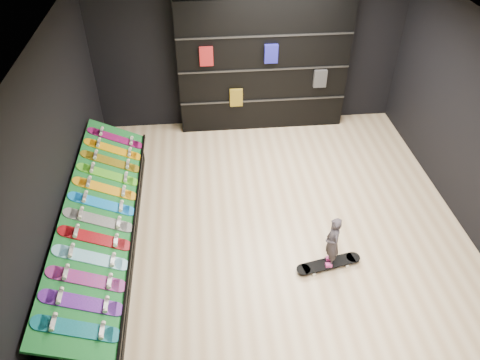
{
  "coord_description": "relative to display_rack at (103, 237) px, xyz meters",
  "views": [
    {
      "loc": [
        -1.01,
        -5.04,
        5.15
      ],
      "look_at": [
        -0.5,
        0.2,
        1.0
      ],
      "focal_mm": 35.0,
      "sensor_mm": 36.0,
      "label": 1
    }
  ],
  "objects": [
    {
      "name": "floor",
      "position": [
        2.55,
        0.0,
        -0.25
      ],
      "size": [
        6.0,
        7.0,
        0.01
      ],
      "primitive_type": "cube",
      "color": "beige",
      "rests_on": "ground"
    },
    {
      "name": "ceiling",
      "position": [
        2.55,
        0.0,
        2.75
      ],
      "size": [
        6.0,
        7.0,
        0.01
      ],
      "primitive_type": "cube",
      "color": "white",
      "rests_on": "ground"
    },
    {
      "name": "wall_back",
      "position": [
        2.55,
        3.5,
        1.25
      ],
      "size": [
        6.0,
        0.02,
        3.0
      ],
      "primitive_type": "cube",
      "color": "black",
      "rests_on": "ground"
    },
    {
      "name": "wall_left",
      "position": [
        -0.45,
        0.0,
        1.25
      ],
      "size": [
        0.02,
        7.0,
        3.0
      ],
      "primitive_type": "cube",
      "color": "black",
      "rests_on": "ground"
    },
    {
      "name": "display_rack",
      "position": [
        0.0,
        0.0,
        0.0
      ],
      "size": [
        0.9,
        4.5,
        0.5
      ],
      "primitive_type": null,
      "color": "black",
      "rests_on": "ground"
    },
    {
      "name": "turf_ramp",
      "position": [
        0.05,
        0.0,
        0.46
      ],
      "size": [
        0.92,
        4.5,
        0.46
      ],
      "primitive_type": "cube",
      "rotation": [
        0.0,
        0.44,
        0.0
      ],
      "color": "#0D581E",
      "rests_on": "display_rack"
    },
    {
      "name": "back_shelving",
      "position": [
        2.8,
        3.32,
        1.06
      ],
      "size": [
        3.27,
        0.38,
        2.62
      ],
      "primitive_type": "cube",
      "color": "black",
      "rests_on": "ground"
    },
    {
      "name": "floor_skateboard",
      "position": [
        3.24,
        -0.68,
        -0.21
      ],
      "size": [
        1.0,
        0.41,
        0.09
      ],
      "primitive_type": null,
      "rotation": [
        0.0,
        0.0,
        0.2
      ],
      "color": "black",
      "rests_on": "ground"
    },
    {
      "name": "child",
      "position": [
        3.24,
        -0.68,
        0.09
      ],
      "size": [
        0.14,
        0.19,
        0.5
      ],
      "primitive_type": "imported",
      "rotation": [
        0.0,
        0.0,
        -1.55
      ],
      "color": "black",
      "rests_on": "floor_skateboard"
    },
    {
      "name": "display_board_0",
      "position": [
        0.06,
        -1.9,
        0.49
      ],
      "size": [
        0.93,
        0.22,
        0.5
      ],
      "primitive_type": null,
      "rotation": [
        0.0,
        0.44,
        0.0
      ],
      "color": "#0C8C99",
      "rests_on": "turf_ramp"
    },
    {
      "name": "display_board_1",
      "position": [
        0.06,
        -1.55,
        0.49
      ],
      "size": [
        0.93,
        0.22,
        0.5
      ],
      "primitive_type": null,
      "rotation": [
        0.0,
        0.44,
        0.0
      ],
      "color": "purple",
      "rests_on": "turf_ramp"
    },
    {
      "name": "display_board_2",
      "position": [
        0.06,
        -1.21,
        0.49
      ],
      "size": [
        0.93,
        0.22,
        0.5
      ],
      "primitive_type": null,
      "rotation": [
        0.0,
        0.44,
        0.0
      ],
      "color": "#2626BF",
      "rests_on": "turf_ramp"
    },
    {
      "name": "display_board_3",
      "position": [
        0.06,
        -0.86,
        0.49
      ],
      "size": [
        0.93,
        0.22,
        0.5
      ],
      "primitive_type": null,
      "rotation": [
        0.0,
        0.44,
        0.0
      ],
      "color": "#0CB2E5",
      "rests_on": "turf_ramp"
    },
    {
      "name": "display_board_4",
      "position": [
        0.06,
        -0.52,
        0.49
      ],
      "size": [
        0.93,
        0.22,
        0.5
      ],
      "primitive_type": null,
      "rotation": [
        0.0,
        0.44,
        0.0
      ],
      "color": "red",
      "rests_on": "turf_ramp"
    },
    {
      "name": "display_board_5",
      "position": [
        0.06,
        -0.17,
        0.49
      ],
      "size": [
        0.93,
        0.22,
        0.5
      ],
      "primitive_type": null,
      "rotation": [
        0.0,
        0.44,
        0.0
      ],
      "color": "black",
      "rests_on": "turf_ramp"
    },
    {
      "name": "display_board_6",
      "position": [
        0.06,
        0.17,
        0.49
      ],
      "size": [
        0.93,
        0.22,
        0.5
      ],
      "primitive_type": null,
      "rotation": [
        0.0,
        0.44,
        0.0
      ],
      "color": "blue",
      "rests_on": "turf_ramp"
    },
    {
      "name": "display_board_7",
      "position": [
        0.06,
        0.52,
        0.49
      ],
      "size": [
        0.93,
        0.22,
        0.5
      ],
      "primitive_type": null,
      "rotation": [
        0.0,
        0.44,
        0.0
      ],
      "color": "orange",
      "rests_on": "turf_ramp"
    },
    {
      "name": "display_board_8",
      "position": [
        0.06,
        0.86,
        0.49
      ],
      "size": [
        0.93,
        0.22,
        0.5
      ],
      "primitive_type": null,
      "rotation": [
        0.0,
        0.44,
        0.0
      ],
      "color": "green",
      "rests_on": "turf_ramp"
    },
    {
      "name": "display_board_9",
      "position": [
        0.06,
        1.21,
        0.49
      ],
      "size": [
        0.93,
        0.22,
        0.5
      ],
      "primitive_type": null,
      "rotation": [
        0.0,
        0.44,
        0.0
      ],
      "color": "yellow",
      "rests_on": "turf_ramp"
    },
    {
      "name": "display_board_10",
      "position": [
        0.06,
        1.55,
        0.49
      ],
      "size": [
        0.93,
        0.22,
        0.5
      ],
      "primitive_type": null,
      "rotation": [
        0.0,
        0.44,
        0.0
      ],
      "color": "yellow",
      "rests_on": "turf_ramp"
    },
    {
      "name": "display_board_11",
      "position": [
        0.06,
        1.9,
        0.49
      ],
      "size": [
        0.93,
        0.22,
        0.5
      ],
      "primitive_type": null,
      "rotation": [
        0.0,
        0.44,
        0.0
      ],
      "color": "#E5198C",
      "rests_on": "turf_ramp"
    }
  ]
}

